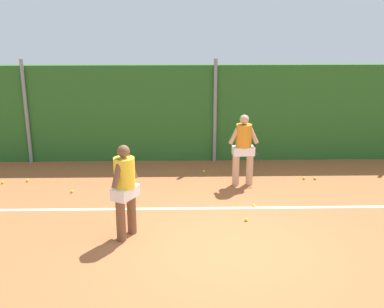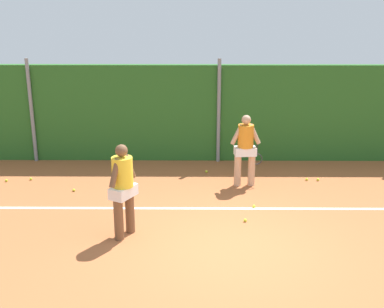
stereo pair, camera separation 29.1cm
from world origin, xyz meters
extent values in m
plane|color=#A85B33|center=(0.00, 1.54, 0.00)|extent=(27.32, 27.32, 0.00)
cube|color=#286023|center=(0.00, 5.24, 1.33)|extent=(17.76, 0.25, 2.67)
cylinder|color=gray|center=(-5.12, 5.07, 1.43)|extent=(0.10, 0.10, 2.86)
cylinder|color=gray|center=(0.00, 5.07, 1.43)|extent=(0.10, 0.10, 2.86)
cube|color=white|center=(0.00, 1.75, 0.00)|extent=(12.98, 0.10, 0.01)
cylinder|color=brown|center=(-1.88, 0.63, 0.39)|extent=(0.17, 0.17, 0.79)
cylinder|color=brown|center=(-2.05, 0.32, 0.39)|extent=(0.17, 0.17, 0.79)
cube|color=white|center=(-1.96, 0.48, 0.89)|extent=(0.52, 0.61, 0.21)
cylinder|color=yellow|center=(-1.96, 0.48, 1.28)|extent=(0.38, 0.38, 0.56)
sphere|color=brown|center=(-1.96, 0.48, 1.68)|extent=(0.23, 0.23, 0.23)
cylinder|color=brown|center=(-1.86, 0.67, 1.32)|extent=(0.21, 0.29, 0.54)
cylinder|color=brown|center=(-2.07, 0.29, 1.32)|extent=(0.21, 0.29, 0.54)
cylinder|color=tan|center=(0.39, 3.16, 0.38)|extent=(0.17, 0.17, 0.76)
cylinder|color=tan|center=(0.72, 3.19, 0.38)|extent=(0.17, 0.17, 0.76)
cube|color=white|center=(0.55, 3.18, 0.86)|extent=(0.54, 0.35, 0.20)
cylinder|color=orange|center=(0.55, 3.18, 1.24)|extent=(0.37, 0.37, 0.54)
sphere|color=tan|center=(0.55, 3.18, 1.63)|extent=(0.22, 0.22, 0.22)
cylinder|color=tan|center=(0.34, 3.16, 1.28)|extent=(0.31, 0.12, 0.51)
cylinder|color=tan|center=(0.76, 3.20, 1.28)|extent=(0.31, 0.12, 0.51)
cylinder|color=black|center=(0.84, 3.26, 0.91)|extent=(0.03, 0.03, 0.28)
torus|color=#26262B|center=(0.84, 3.26, 0.64)|extent=(0.28, 0.05, 0.28)
sphere|color=#CCDB33|center=(-4.76, 3.49, 0.03)|extent=(0.07, 0.07, 0.07)
sphere|color=#CCDB33|center=(-0.35, 4.08, 0.03)|extent=(0.07, 0.07, 0.07)
sphere|color=#CCDB33|center=(0.63, 1.80, 0.03)|extent=(0.07, 0.07, 0.07)
sphere|color=#CCDB33|center=(0.38, 1.10, 0.03)|extent=(0.07, 0.07, 0.07)
sphere|color=#CCDB33|center=(-3.49, 2.73, 0.03)|extent=(0.07, 0.07, 0.07)
sphere|color=#CCDB33|center=(-5.32, 3.37, 0.03)|extent=(0.07, 0.07, 0.07)
sphere|color=#CCDB33|center=(2.15, 3.51, 0.03)|extent=(0.07, 0.07, 0.07)
sphere|color=#CCDB33|center=(2.43, 3.49, 0.03)|extent=(0.07, 0.07, 0.07)
camera|label=1|loc=(-0.92, -7.72, 4.14)|focal=44.72mm
camera|label=2|loc=(-0.63, -7.73, 4.14)|focal=44.72mm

